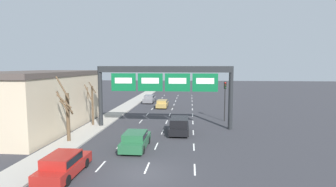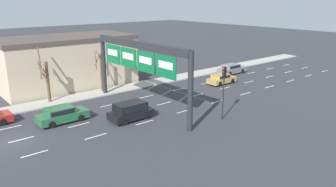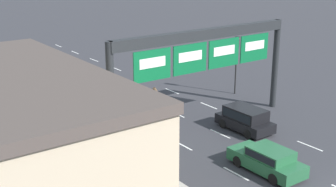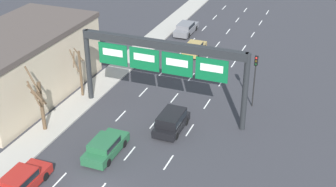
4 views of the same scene
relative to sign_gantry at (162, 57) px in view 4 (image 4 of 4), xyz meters
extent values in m
cube|color=white|center=(-3.30, -11.81, -5.52)|extent=(0.12, 2.00, 0.01)
cube|color=white|center=(-3.30, -6.81, -5.52)|extent=(0.12, 2.00, 0.01)
cube|color=white|center=(-3.30, -1.81, -5.52)|extent=(0.12, 2.00, 0.01)
cube|color=white|center=(-3.30, 3.19, -5.52)|extent=(0.12, 2.00, 0.01)
cube|color=white|center=(-3.30, 8.19, -5.52)|extent=(0.12, 2.00, 0.01)
cube|color=white|center=(-3.30, 13.19, -5.52)|extent=(0.12, 2.00, 0.01)
cube|color=white|center=(-3.30, 18.19, -5.52)|extent=(0.12, 2.00, 0.01)
cube|color=white|center=(-3.30, 23.19, -5.52)|extent=(0.12, 2.00, 0.01)
cube|color=white|center=(-3.30, 28.19, -5.52)|extent=(0.12, 2.00, 0.01)
cube|color=white|center=(-3.30, 33.19, -5.52)|extent=(0.12, 2.00, 0.01)
cube|color=white|center=(0.00, -6.81, -5.52)|extent=(0.12, 2.00, 0.01)
cube|color=white|center=(0.00, -1.81, -5.52)|extent=(0.12, 2.00, 0.01)
cube|color=white|center=(0.00, 3.19, -5.52)|extent=(0.12, 2.00, 0.01)
cube|color=white|center=(0.00, 8.19, -5.52)|extent=(0.12, 2.00, 0.01)
cube|color=white|center=(0.00, 13.19, -5.52)|extent=(0.12, 2.00, 0.01)
cube|color=white|center=(0.00, 18.19, -5.52)|extent=(0.12, 2.00, 0.01)
cube|color=white|center=(0.00, 23.19, -5.52)|extent=(0.12, 2.00, 0.01)
cube|color=white|center=(0.00, 28.19, -5.52)|extent=(0.12, 2.00, 0.01)
cube|color=white|center=(0.00, 33.19, -5.52)|extent=(0.12, 2.00, 0.01)
cube|color=white|center=(3.30, -6.81, -5.52)|extent=(0.12, 2.00, 0.01)
cube|color=white|center=(3.30, -1.81, -5.52)|extent=(0.12, 2.00, 0.01)
cube|color=white|center=(3.30, 3.19, -5.52)|extent=(0.12, 2.00, 0.01)
cube|color=white|center=(3.30, 8.19, -5.52)|extent=(0.12, 2.00, 0.01)
cube|color=white|center=(3.30, 13.19, -5.52)|extent=(0.12, 2.00, 0.01)
cube|color=white|center=(3.30, 18.19, -5.52)|extent=(0.12, 2.00, 0.01)
cube|color=white|center=(3.30, 23.19, -5.52)|extent=(0.12, 2.00, 0.01)
cube|color=white|center=(3.30, 28.19, -5.52)|extent=(0.12, 2.00, 0.01)
cube|color=white|center=(3.30, 33.19, -5.52)|extent=(0.12, 2.00, 0.01)
cylinder|color=#232628|center=(-7.40, 0.06, -2.01)|extent=(0.49, 0.49, 7.03)
cylinder|color=#232628|center=(7.40, 0.06, -2.01)|extent=(0.49, 0.49, 7.03)
cube|color=#232628|center=(0.00, 0.06, 1.15)|extent=(14.80, 0.60, 0.70)
cube|color=#0C6033|center=(-4.56, -0.28, -0.29)|extent=(2.79, 0.08, 1.99)
cube|color=white|center=(-4.56, -0.33, -0.11)|extent=(1.95, 0.02, 0.64)
cube|color=#0C6033|center=(-1.52, -0.28, -0.29)|extent=(2.79, 0.08, 1.99)
cube|color=white|center=(-1.52, -0.33, -0.11)|extent=(1.95, 0.02, 0.64)
cube|color=#0C6033|center=(1.52, -0.28, -0.29)|extent=(2.79, 0.08, 1.99)
cube|color=white|center=(1.52, -0.33, -0.11)|extent=(1.95, 0.02, 0.64)
cube|color=#0C6033|center=(4.56, -0.28, -0.29)|extent=(2.79, 0.08, 1.99)
cube|color=white|center=(4.56, -0.33, -0.11)|extent=(1.95, 0.02, 0.64)
cube|color=#C6B293|center=(-14.01, -1.69, -2.55)|extent=(8.42, 16.50, 5.95)
cube|color=#4C423D|center=(-14.01, -1.69, 0.67)|extent=(8.59, 16.83, 0.50)
cube|color=slate|center=(-4.93, 20.48, -4.96)|extent=(1.86, 4.87, 0.73)
cube|color=slate|center=(-4.93, 20.19, -4.33)|extent=(1.71, 2.53, 0.54)
cube|color=black|center=(-4.93, 20.19, -4.33)|extent=(1.75, 2.33, 0.39)
cylinder|color=black|center=(-5.77, 21.94, -5.19)|extent=(0.22, 0.66, 0.66)
cylinder|color=black|center=(-4.09, 21.94, -5.19)|extent=(0.22, 0.66, 0.66)
cylinder|color=black|center=(-5.77, 19.02, -5.19)|extent=(0.22, 0.66, 0.66)
cylinder|color=black|center=(-4.09, 19.02, -5.19)|extent=(0.22, 0.66, 0.66)
cube|color=black|center=(1.83, -2.34, -4.98)|extent=(1.94, 4.14, 0.69)
cube|color=black|center=(1.83, -2.38, -4.24)|extent=(1.79, 2.90, 0.79)
cube|color=black|center=(1.83, -2.38, -4.24)|extent=(1.83, 2.66, 0.57)
cylinder|color=black|center=(0.95, -1.10, -5.19)|extent=(0.22, 0.66, 0.66)
cylinder|color=black|center=(2.71, -1.10, -5.19)|extent=(0.22, 0.66, 0.66)
cylinder|color=black|center=(0.95, -3.58, -5.19)|extent=(0.22, 0.66, 0.66)
cylinder|color=black|center=(2.71, -3.58, -5.19)|extent=(0.22, 0.66, 0.66)
cube|color=maroon|center=(-5.09, -13.50, -4.98)|extent=(1.86, 4.67, 0.70)
cube|color=maroon|center=(-5.09, -13.78, -4.33)|extent=(1.71, 2.43, 0.60)
cube|color=black|center=(-5.09, -13.78, -4.33)|extent=(1.75, 2.23, 0.43)
cylinder|color=black|center=(-5.94, -12.10, -5.19)|extent=(0.22, 0.66, 0.66)
cylinder|color=black|center=(-4.25, -12.10, -5.19)|extent=(0.22, 0.66, 0.66)
cube|color=#235B38|center=(-1.68, -7.56, -4.96)|extent=(1.91, 4.58, 0.73)
cube|color=#235B38|center=(-1.68, -7.83, -4.32)|extent=(1.76, 2.38, 0.56)
cube|color=black|center=(-1.68, -7.83, -4.32)|extent=(1.80, 2.19, 0.40)
cylinder|color=black|center=(-2.55, -6.19, -5.19)|extent=(0.22, 0.66, 0.66)
cylinder|color=black|center=(-0.81, -6.19, -5.19)|extent=(0.22, 0.66, 0.66)
cylinder|color=black|center=(-2.55, -8.93, -5.19)|extent=(0.22, 0.66, 0.66)
cylinder|color=black|center=(-0.81, -8.93, -5.19)|extent=(0.22, 0.66, 0.66)
cube|color=#A88947|center=(-1.78, 14.58, -5.00)|extent=(1.76, 4.16, 0.64)
cube|color=#A88947|center=(-1.78, 14.33, -4.43)|extent=(1.62, 2.16, 0.49)
cube|color=black|center=(-1.78, 14.33, -4.43)|extent=(1.65, 1.99, 0.36)
cylinder|color=black|center=(-2.57, 15.83, -5.19)|extent=(0.22, 0.66, 0.66)
cylinder|color=black|center=(-0.99, 15.83, -5.19)|extent=(0.22, 0.66, 0.66)
cylinder|color=black|center=(-2.57, 13.33, -5.19)|extent=(0.22, 0.66, 0.66)
cylinder|color=black|center=(-0.99, 13.33, -5.19)|extent=(0.22, 0.66, 0.66)
cylinder|color=black|center=(7.33, 4.35, -3.44)|extent=(0.12, 0.12, 4.17)
cube|color=black|center=(7.33, 4.35, -0.90)|extent=(0.30, 0.24, 0.90)
sphere|color=red|center=(7.33, 4.22, -0.60)|extent=(0.20, 0.20, 0.20)
sphere|color=#412F0C|center=(7.33, 4.22, -0.90)|extent=(0.20, 0.20, 0.20)
sphere|color=#0E3515|center=(7.33, 4.22, -1.20)|extent=(0.20, 0.20, 0.20)
cylinder|color=brown|center=(-8.22, -6.36, -3.16)|extent=(0.32, 0.32, 4.44)
cylinder|color=brown|center=(-8.33, -6.96, -0.40)|extent=(1.36, 0.38, 2.05)
cylinder|color=brown|center=(-7.99, -6.56, -2.22)|extent=(0.60, 0.67, 1.36)
cylinder|color=brown|center=(-8.23, -7.00, -1.59)|extent=(1.37, 0.15, 1.30)
cylinder|color=brown|center=(-8.39, -6.95, -1.70)|extent=(1.33, 0.51, 1.94)
cylinder|color=brown|center=(-8.11, -6.87, -2.08)|extent=(1.15, 0.40, 1.14)
cylinder|color=brown|center=(-8.42, 0.21, -3.08)|extent=(0.24, 0.24, 4.60)
cylinder|color=brown|center=(-8.88, 0.00, -1.58)|extent=(0.56, 1.05, 1.27)
cylinder|color=brown|center=(-8.25, -0.11, -0.94)|extent=(0.78, 0.46, 1.33)
cylinder|color=brown|center=(-8.65, -0.32, -1.58)|extent=(1.19, 0.61, 2.00)
camera|label=1|loc=(2.96, -29.13, 1.52)|focal=28.00mm
camera|label=2|loc=(26.55, -18.22, 5.55)|focal=35.00mm
camera|label=3|loc=(-20.58, -23.94, 6.79)|focal=50.00mm
camera|label=4|loc=(14.00, -34.14, 15.83)|focal=50.00mm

